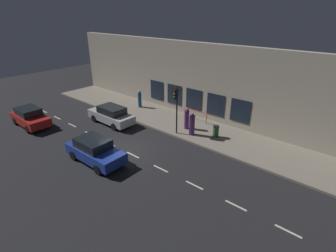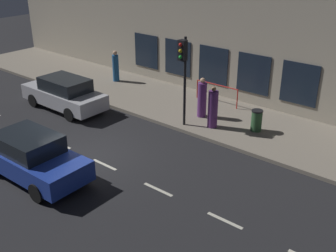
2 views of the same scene
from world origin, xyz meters
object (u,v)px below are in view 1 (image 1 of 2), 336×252
at_px(parked_car_2, 111,115).
at_px(parked_car_0, 95,150).
at_px(parked_car_1, 30,117).
at_px(pedestrian_1, 187,119).
at_px(trash_bin, 216,131).
at_px(pedestrian_2, 192,125).
at_px(traffic_light, 176,100).
at_px(pedestrian_0, 140,99).

bearing_deg(parked_car_2, parked_car_0, -137.58).
distance_m(parked_car_1, pedestrian_1, 13.36).
bearing_deg(trash_bin, pedestrian_2, 117.32).
bearing_deg(traffic_light, parked_car_1, 121.98).
xyz_separation_m(traffic_light, pedestrian_1, (1.38, -0.04, -1.97)).
height_order(pedestrian_0, pedestrian_1, pedestrian_1).
distance_m(parked_car_0, pedestrian_1, 7.97).
bearing_deg(parked_car_2, pedestrian_1, -61.48).
bearing_deg(parked_car_0, pedestrian_0, -151.26).
bearing_deg(parked_car_0, pedestrian_1, 167.31).
distance_m(traffic_light, pedestrian_0, 7.42).
distance_m(parked_car_0, pedestrian_0, 10.32).
bearing_deg(parked_car_1, trash_bin, 122.16).
height_order(pedestrian_1, trash_bin, pedestrian_1).
height_order(traffic_light, parked_car_2, traffic_light).
bearing_deg(parked_car_0, pedestrian_2, 158.72).
relative_size(parked_car_0, pedestrian_1, 2.35).
height_order(pedestrian_0, pedestrian_2, pedestrian_2).
bearing_deg(pedestrian_1, pedestrian_0, -54.95).
bearing_deg(parked_car_1, parked_car_0, 91.87).
xyz_separation_m(parked_car_2, pedestrian_0, (4.29, 0.92, 0.17)).
bearing_deg(parked_car_2, traffic_light, -72.80).
distance_m(parked_car_0, pedestrian_2, 7.62).
relative_size(parked_car_1, trash_bin, 4.48).
distance_m(pedestrian_1, trash_bin, 2.71).
bearing_deg(parked_car_2, parked_car_1, 134.90).
bearing_deg(traffic_light, parked_car_0, 166.63).
bearing_deg(pedestrian_2, parked_car_2, -25.77).
relative_size(parked_car_0, parked_car_1, 1.04).
distance_m(pedestrian_0, trash_bin, 9.47).
xyz_separation_m(parked_car_0, pedestrian_0, (8.93, 5.17, 0.17)).
height_order(parked_car_2, pedestrian_2, pedestrian_2).
distance_m(parked_car_0, parked_car_2, 6.30).
bearing_deg(parked_car_1, parked_car_2, 135.52).
xyz_separation_m(parked_car_0, pedestrian_1, (7.82, -1.57, 0.20)).
bearing_deg(pedestrian_1, traffic_light, 42.66).
height_order(traffic_light, trash_bin, traffic_light).
relative_size(parked_car_2, pedestrian_2, 2.48).
bearing_deg(pedestrian_0, trash_bin, -71.28).
xyz_separation_m(parked_car_1, parked_car_2, (4.85, -4.86, 0.00)).
relative_size(parked_car_0, pedestrian_2, 2.36).
bearing_deg(pedestrian_1, parked_car_0, 33.08).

